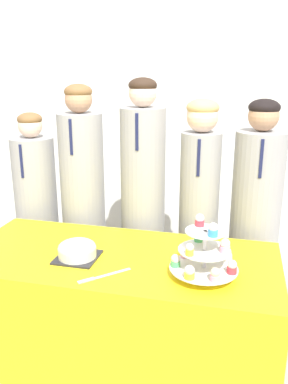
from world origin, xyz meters
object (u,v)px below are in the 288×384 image
Objects in this scene: cake_knife at (96,278)px; student_0 at (38,218)px; student_1 at (84,210)px; student_2 at (143,211)px; round_cake at (77,250)px; student_3 at (198,220)px; cupcake_stand at (205,254)px; student_4 at (254,230)px.

student_0 is at bearing 86.59° from cake_knife.
student_2 is (0.42, 0.00, 0.02)m from student_1.
round_cake is 0.15× the size of student_0.
student_0 is 1.14m from student_3.
round_cake is at bearing 176.28° from cupcake_stand.
student_4 is (1.49, 0.00, 0.06)m from student_0.
student_4 is at bearing 0.00° from student_3.
round_cake is 0.14× the size of student_3.
student_4 reaches higher than student_0.
round_cake is at bearing -104.78° from student_2.
student_0 is 0.86× the size of student_2.
cupcake_stand is 0.77m from student_4.
cupcake_stand is at bearing -30.11° from student_0.
student_3 is (-0.11, 0.72, -0.11)m from cupcake_stand.
student_1 is (-0.40, 0.86, 0.01)m from cake_knife.
student_0 is 0.37m from student_1.
student_0 is at bearing -180.00° from student_1.
round_cake is 0.13× the size of student_2.
round_cake is 1.03× the size of cake_knife.
student_2 reaches higher than cake_knife.
cake_knife is 1.13m from student_4.
cupcake_stand is at bearing -56.74° from student_2.
student_2 is at bearing 0.00° from student_1.
cake_knife is 0.52m from cupcake_stand.
round_cake is 0.13× the size of student_1.
round_cake is at bearing -48.94° from student_0.
student_4 reaches higher than cake_knife.
cupcake_stand is at bearing -81.51° from student_3.
student_3 is at bearing 21.25° from cake_knife.
cupcake_stand is 0.74m from student_3.
cake_knife is 0.64× the size of cupcake_stand.
cake_knife is 0.94m from student_3.
student_3 is 0.35m from student_4.
cake_knife is at bearing -48.53° from student_0.
student_2 reaches higher than student_3.
cupcake_stand is at bearing -38.99° from student_1.
round_cake is 0.14× the size of student_4.
cupcake_stand is 1.45m from student_0.
student_2 reaches higher than student_0.
student_1 is at bearing 0.00° from student_0.
student_4 is (0.89, 0.68, -0.07)m from round_cake.
student_0 is (-1.25, 0.72, -0.20)m from cupcake_stand.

